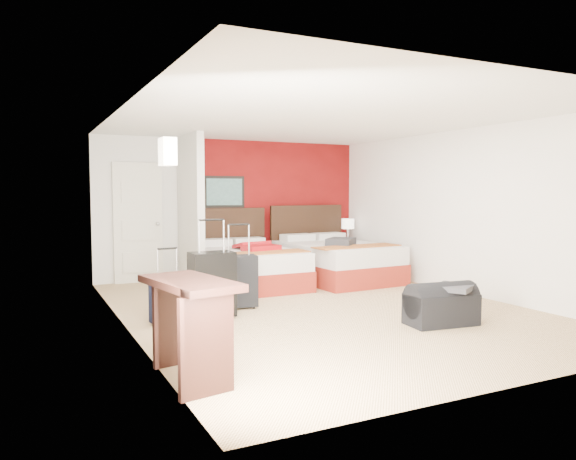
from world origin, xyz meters
TOP-DOWN VIEW (x-y plane):
  - ground at (0.00, 0.00)m, footprint 6.50×6.50m
  - room_walls at (-1.40, 1.42)m, footprint 5.02×6.52m
  - red_accent_panel at (0.75, 3.23)m, footprint 3.50×0.04m
  - partition_wall at (-1.00, 2.61)m, footprint 0.12×1.20m
  - entry_door at (-1.75, 3.20)m, footprint 0.82×0.06m
  - bed_left at (-0.21, 2.01)m, footprint 1.44×2.04m
  - bed_right at (1.42, 1.91)m, footprint 1.62×2.23m
  - red_suitcase_open at (-0.11, 1.91)m, footprint 0.65×0.83m
  - jacket_bundle at (1.32, 1.61)m, footprint 0.65×0.65m
  - nightstand at (2.23, 2.81)m, footprint 0.46×0.46m
  - table_lamp at (2.23, 2.81)m, footprint 0.31×0.31m
  - suitcase_black at (-1.47, 0.07)m, footprint 0.53×0.34m
  - suitcase_charcoal at (-0.96, 0.49)m, footprint 0.49×0.34m
  - suitcase_navy at (-2.03, 0.01)m, footprint 0.41×0.28m
  - duffel_bag at (0.83, -1.41)m, footprint 0.85×0.52m
  - jacket_draped at (0.98, -1.46)m, footprint 0.60×0.57m
  - desk at (-2.32, -1.93)m, footprint 0.67×1.08m

SIDE VIEW (x-z plane):
  - ground at x=0.00m, z-range 0.00..0.00m
  - duffel_bag at x=0.83m, z-range 0.00..0.41m
  - suitcase_navy at x=-2.03m, z-range 0.00..0.54m
  - nightstand at x=2.23m, z-range 0.00..0.58m
  - bed_left at x=-0.21m, z-range 0.00..0.61m
  - bed_right at x=1.42m, z-range 0.00..0.64m
  - suitcase_charcoal at x=-0.96m, z-range 0.00..0.68m
  - suitcase_black at x=-1.47m, z-range 0.00..0.79m
  - desk at x=-2.32m, z-range 0.00..0.84m
  - jacket_draped at x=0.98m, z-range 0.41..0.47m
  - red_suitcase_open at x=-0.11m, z-range 0.61..0.70m
  - jacket_bundle at x=1.32m, z-range 0.64..0.77m
  - table_lamp at x=2.23m, z-range 0.58..1.02m
  - entry_door at x=-1.75m, z-range 0.00..2.05m
  - red_accent_panel at x=0.75m, z-range 0.00..2.50m
  - partition_wall at x=-1.00m, z-range 0.00..2.50m
  - room_walls at x=-1.40m, z-range 0.01..2.51m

